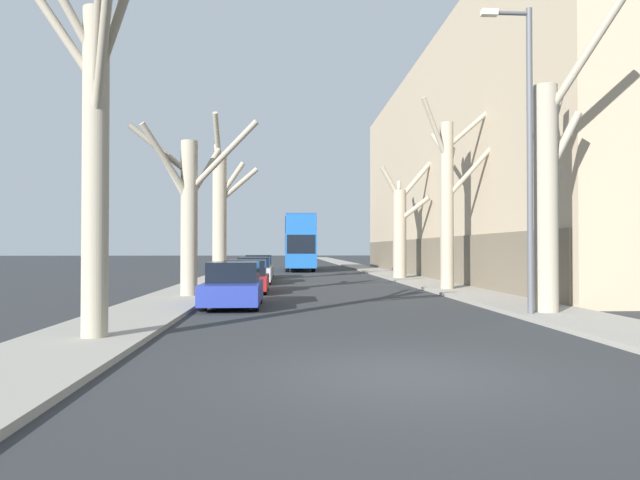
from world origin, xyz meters
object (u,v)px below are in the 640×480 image
object	(u,v)px
street_tree_left_0	(92,145)
street_tree_right_0	(549,185)
double_decker_bus	(299,240)
street_tree_left_2	(220,210)
parked_car_1	(246,277)
lamp_post	(526,145)
parked_car_0	(233,286)
street_tree_right_2	(401,226)
parked_car_2	(254,271)
parked_car_3	(259,267)
street_tree_left_1	(189,207)
street_tree_right_1	(449,194)

from	to	relation	value
street_tree_left_0	street_tree_right_0	world-z (taller)	street_tree_right_0
double_decker_bus	street_tree_left_2	bearing A→B (deg)	-104.65
parked_car_1	lamp_post	world-z (taller)	lamp_post
parked_car_0	lamp_post	bearing A→B (deg)	-23.10
street_tree_right_2	street_tree_right_0	bearing A→B (deg)	-89.12
parked_car_2	parked_car_3	distance (m)	5.72
street_tree_right_0	parked_car_1	bearing A→B (deg)	134.65
parked_car_0	lamp_post	xyz separation A→B (m)	(8.13, -3.47, 3.97)
parked_car_0	parked_car_1	distance (m)	5.98
street_tree_right_0	street_tree_left_1	bearing A→B (deg)	150.35
parked_car_2	street_tree_right_1	bearing A→B (deg)	-34.98
street_tree_left_1	parked_car_0	world-z (taller)	street_tree_left_1
street_tree_left_2	parked_car_3	size ratio (longest dim) A/B	2.03
street_tree_left_0	parked_car_3	distance (m)	25.31
street_tree_left_1	street_tree_right_1	world-z (taller)	street_tree_right_1
double_decker_bus	parked_car_0	bearing A→B (deg)	-95.37
street_tree_right_2	street_tree_left_2	bearing A→B (deg)	-164.44
street_tree_left_1	parked_car_0	xyz separation A→B (m)	(1.93, -3.12, -2.76)
street_tree_left_1	street_tree_right_0	world-z (taller)	street_tree_right_0
street_tree_left_2	lamp_post	xyz separation A→B (m)	(9.97, -16.24, 0.69)
parked_car_1	parked_car_3	distance (m)	12.05
street_tree_right_2	parked_car_1	xyz separation A→B (m)	(-8.64, -9.72, -2.56)
parked_car_1	lamp_post	size ratio (longest dim) A/B	0.47
street_tree_left_0	lamp_post	world-z (taller)	lamp_post
parked_car_2	street_tree_right_2	bearing A→B (deg)	21.35
street_tree_right_1	double_decker_bus	bearing A→B (deg)	103.41
street_tree_right_1	parked_car_0	distance (m)	11.33
double_decker_bus	parked_car_3	distance (m)	13.36
street_tree_right_2	street_tree_left_1	bearing A→B (deg)	-130.05
street_tree_left_2	parked_car_2	xyz separation A→B (m)	(1.84, -0.46, -3.28)
street_tree_left_2	parked_car_0	size ratio (longest dim) A/B	2.22
street_tree_left_0	parked_car_2	world-z (taller)	street_tree_left_0
street_tree_right_0	parked_car_3	distance (m)	23.10
street_tree_right_2	parked_car_3	xyz separation A→B (m)	(-8.64, 2.34, -2.52)
street_tree_left_0	street_tree_right_0	xyz separation A→B (m)	(11.06, 3.92, -0.25)
lamp_post	street_tree_right_2	bearing A→B (deg)	88.45
street_tree_left_2	street_tree_right_2	world-z (taller)	street_tree_left_2
street_tree_left_1	double_decker_bus	bearing A→B (deg)	80.14
parked_car_0	street_tree_left_2	bearing A→B (deg)	98.21
street_tree_right_1	parked_car_2	size ratio (longest dim) A/B	2.09
street_tree_left_2	parked_car_3	distance (m)	6.46
street_tree_right_2	parked_car_2	distance (m)	9.62
parked_car_0	double_decker_bus	bearing A→B (deg)	84.63
parked_car_1	parked_car_2	world-z (taller)	parked_car_2
double_decker_bus	street_tree_right_0	bearing A→B (deg)	-79.95
street_tree_right_1	street_tree_right_2	size ratio (longest dim) A/B	1.24
parked_car_0	street_tree_left_1	bearing A→B (deg)	121.71
street_tree_left_1	street_tree_left_2	xyz separation A→B (m)	(0.09, 9.66, 0.52)
street_tree_left_2	lamp_post	distance (m)	19.07
street_tree_left_2	double_decker_bus	size ratio (longest dim) A/B	0.81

